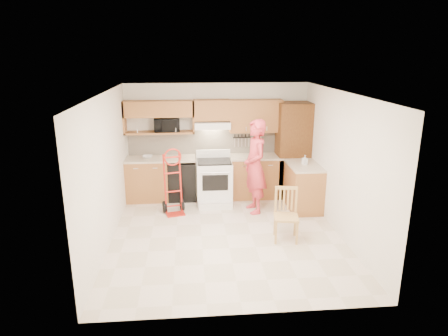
{
  "coord_description": "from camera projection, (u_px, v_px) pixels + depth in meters",
  "views": [
    {
      "loc": [
        -0.61,
        -6.48,
        3.14
      ],
      "look_at": [
        0.0,
        0.5,
        1.1
      ],
      "focal_mm": 32.09,
      "sensor_mm": 36.0,
      "label": 1
    }
  ],
  "objects": [
    {
      "name": "knife_strip",
      "position": [
        242.0,
        140.0,
        8.93
      ],
      "size": [
        0.4,
        0.05,
        0.29
      ],
      "primitive_type": null,
      "color": "black",
      "rests_on": "backsplash"
    },
    {
      "name": "lower_cab_left",
      "position": [
        148.0,
        180.0,
        8.74
      ],
      "size": [
        0.9,
        0.6,
        0.9
      ],
      "primitive_type": "cube",
      "color": "#9D5C2F",
      "rests_on": "ground"
    },
    {
      "name": "wall_back",
      "position": [
        217.0,
        140.0,
        8.94
      ],
      "size": [
        4.0,
        0.02,
        2.5
      ],
      "primitive_type": "cube",
      "color": "white",
      "rests_on": "ground"
    },
    {
      "name": "upper_shelf_mw",
      "position": [
        160.0,
        132.0,
        8.61
      ],
      "size": [
        1.5,
        0.33,
        0.04
      ],
      "primitive_type": "cube",
      "color": "#9D5C2F",
      "rests_on": "wall_back"
    },
    {
      "name": "soap_bottle",
      "position": [
        305.0,
        160.0,
        8.09
      ],
      "size": [
        0.11,
        0.11,
        0.2
      ],
      "primitive_type": "imported",
      "rotation": [
        0.0,
        0.0,
        0.26
      ],
      "color": "white",
      "rests_on": "countertop_return"
    },
    {
      "name": "countertop_return",
      "position": [
        305.0,
        166.0,
        8.11
      ],
      "size": [
        0.63,
        1.0,
        0.04
      ],
      "primitive_type": "cube",
      "color": "#C4B49D",
      "rests_on": "cab_return_right"
    },
    {
      "name": "hand_truck",
      "position": [
        174.0,
        185.0,
        7.93
      ],
      "size": [
        0.56,
        0.53,
        1.21
      ],
      "primitive_type": null,
      "rotation": [
        0.0,
        0.0,
        0.23
      ],
      "color": "red",
      "rests_on": "ground"
    },
    {
      "name": "floor",
      "position": [
        226.0,
        236.0,
        7.13
      ],
      "size": [
        4.0,
        4.5,
        0.02
      ],
      "primitive_type": "cube",
      "color": "beige",
      "rests_on": "ground"
    },
    {
      "name": "wall_front",
      "position": [
        245.0,
        222.0,
        4.62
      ],
      "size": [
        4.0,
        0.02,
        2.5
      ],
      "primitive_type": "cube",
      "color": "white",
      "rests_on": "ground"
    },
    {
      "name": "upper_cab_left",
      "position": [
        159.0,
        109.0,
        8.46
      ],
      "size": [
        1.5,
        0.33,
        0.34
      ],
      "primitive_type": "cube",
      "color": "#9D5C2F",
      "rests_on": "wall_back"
    },
    {
      "name": "person",
      "position": [
        255.0,
        167.0,
        7.95
      ],
      "size": [
        0.56,
        0.76,
        1.89
      ],
      "primitive_type": "imported",
      "rotation": [
        0.0,
        0.0,
        -1.4
      ],
      "color": "#C3343E",
      "rests_on": "ground"
    },
    {
      "name": "dishwasher",
      "position": [
        182.0,
        180.0,
        8.81
      ],
      "size": [
        0.6,
        0.6,
        0.85
      ],
      "primitive_type": "cube",
      "color": "black",
      "rests_on": "ground"
    },
    {
      "name": "range_hood",
      "position": [
        212.0,
        125.0,
        8.59
      ],
      "size": [
        0.76,
        0.46,
        0.14
      ],
      "primitive_type": "cube",
      "color": "white",
      "rests_on": "wall_back"
    },
    {
      "name": "bowl",
      "position": [
        148.0,
        157.0,
        8.59
      ],
      "size": [
        0.23,
        0.23,
        0.06
      ],
      "primitive_type": "imported",
      "rotation": [
        0.0,
        0.0,
        -0.02
      ],
      "color": "white",
      "rests_on": "countertop_left"
    },
    {
      "name": "pantry_tall",
      "position": [
        293.0,
        150.0,
        8.84
      ],
      "size": [
        0.7,
        0.6,
        2.1
      ],
      "primitive_type": "cube",
      "color": "#5D3714",
      "rests_on": "ground"
    },
    {
      "name": "ceiling",
      "position": [
        227.0,
        92.0,
        6.42
      ],
      "size": [
        4.0,
        4.5,
        0.02
      ],
      "primitive_type": "cube",
      "color": "white",
      "rests_on": "ground"
    },
    {
      "name": "upper_cab_center",
      "position": [
        212.0,
        110.0,
        8.57
      ],
      "size": [
        0.76,
        0.33,
        0.44
      ],
      "primitive_type": "cube",
      "color": "#9D5C2F",
      "rests_on": "wall_back"
    },
    {
      "name": "dining_chair",
      "position": [
        286.0,
        215.0,
        6.83
      ],
      "size": [
        0.48,
        0.51,
        0.91
      ],
      "primitive_type": null,
      "rotation": [
        0.0,
        0.0,
        -0.16
      ],
      "color": "#B6864A",
      "rests_on": "ground"
    },
    {
      "name": "range",
      "position": [
        214.0,
        179.0,
        8.5
      ],
      "size": [
        0.74,
        0.98,
        1.09
      ],
      "primitive_type": null,
      "color": "white",
      "rests_on": "ground"
    },
    {
      "name": "countertop_left",
      "position": [
        161.0,
        159.0,
        8.63
      ],
      "size": [
        1.5,
        0.63,
        0.04
      ],
      "primitive_type": "cube",
      "color": "#C4B49D",
      "rests_on": "lower_cab_left"
    },
    {
      "name": "lower_cab_right",
      "position": [
        255.0,
        177.0,
        8.93
      ],
      "size": [
        1.14,
        0.6,
        0.9
      ],
      "primitive_type": "cube",
      "color": "#9D5C2F",
      "rests_on": "ground"
    },
    {
      "name": "wall_left",
      "position": [
        106.0,
        171.0,
        6.61
      ],
      "size": [
        0.02,
        4.5,
        2.5
      ],
      "primitive_type": "cube",
      "color": "white",
      "rests_on": "ground"
    },
    {
      "name": "countertop_right",
      "position": [
        256.0,
        157.0,
        8.8
      ],
      "size": [
        1.14,
        0.63,
        0.04
      ],
      "primitive_type": "cube",
      "color": "#C4B49D",
      "rests_on": "lower_cab_right"
    },
    {
      "name": "wall_right",
      "position": [
        342.0,
        165.0,
        6.94
      ],
      "size": [
        0.02,
        4.5,
        2.5
      ],
      "primitive_type": "cube",
      "color": "white",
      "rests_on": "ground"
    },
    {
      "name": "upper_cab_right",
      "position": [
        256.0,
        116.0,
        8.69
      ],
      "size": [
        1.14,
        0.33,
        0.7
      ],
      "primitive_type": "cube",
      "color": "#9D5C2F",
      "rests_on": "wall_back"
    },
    {
      "name": "backsplash",
      "position": [
        217.0,
        142.0,
        8.93
      ],
      "size": [
        3.92,
        0.03,
        0.55
      ],
      "primitive_type": "cube",
      "color": "beige",
      "rests_on": "wall_back"
    },
    {
      "name": "cab_return_right",
      "position": [
        303.0,
        187.0,
        8.24
      ],
      "size": [
        0.6,
        1.0,
        0.9
      ],
      "primitive_type": "cube",
      "color": "#9D5C2F",
      "rests_on": "ground"
    },
    {
      "name": "microwave",
      "position": [
        167.0,
        125.0,
        8.57
      ],
      "size": [
        0.57,
        0.41,
        0.3
      ],
      "primitive_type": "imported",
      "rotation": [
        0.0,
        0.0,
        0.09
      ],
      "color": "black",
      "rests_on": "upper_shelf_mw"
    }
  ]
}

